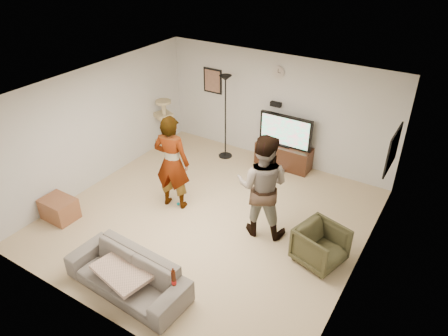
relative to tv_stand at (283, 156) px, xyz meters
The scene contains 24 objects.
floor 2.55m from the tv_stand, 98.20° to the right, with size 5.50×5.50×0.02m, color tan.
ceiling 3.38m from the tv_stand, 98.20° to the right, with size 5.50×5.50×0.02m, color white.
wall_back 1.08m from the tv_stand, 145.83° to the left, with size 5.50×0.04×2.50m, color silver.
wall_front 5.36m from the tv_stand, 93.93° to the right, with size 5.50×0.04×2.50m, color silver.
wall_left 4.11m from the tv_stand, 141.16° to the right, with size 0.04×5.50×2.50m, color silver.
wall_right 3.60m from the tv_stand, 46.36° to the right, with size 0.04×5.50×2.50m, color silver.
wall_clock 1.88m from the tv_stand, 149.22° to the left, with size 0.26×0.26×0.04m, color white.
wall_speaker 1.19m from the tv_stand, 152.86° to the left, with size 0.25×0.10×0.10m, color black.
picture_back 2.47m from the tv_stand, behind, with size 0.42×0.03×0.52m, color brown.
picture_right 2.82m from the tv_stand, 20.91° to the right, with size 0.03×0.78×0.62m, color yellow.
tv_stand is the anchor object (origin of this frame).
console_box 0.46m from the tv_stand, 94.56° to the right, with size 0.40×0.30×0.07m, color silver.
tv 0.63m from the tv_stand, ahead, with size 1.22×0.08×0.72m, color black.
tv_screen 0.63m from the tv_stand, 90.00° to the right, with size 1.12×0.01×0.64m, color #1AD88F.
floor_lamp 1.59m from the tv_stand, 167.51° to the right, with size 0.32×0.32×2.00m, color black.
cat_tree 3.00m from the tv_stand, 166.45° to the right, with size 0.41×0.41×1.28m, color tan.
person_left 2.88m from the tv_stand, 115.14° to the right, with size 0.70×0.46×1.91m, color #94969E.
person_right 2.54m from the tv_stand, 74.88° to the right, with size 0.94×0.73×1.93m, color navy.
sofa 4.68m from the tv_stand, 95.18° to the right, with size 1.98×0.78×0.58m, color #645D58.
throw_blanket 4.69m from the tv_stand, 95.38° to the right, with size 0.90×0.70×0.06m, color #CDA894.
beer_bottle 4.71m from the tv_stand, 84.01° to the right, with size 0.06×0.06×0.25m, color #3C1507.
armchair 3.15m from the tv_stand, 54.35° to the right, with size 0.71×0.74×0.67m, color #34331E.
side_table 4.88m from the tv_stand, 124.46° to the right, with size 0.63×0.47×0.42m, color brown.
toy_ball 2.76m from the tv_stand, 113.77° to the right, with size 0.06×0.06×0.06m, color #098996.
Camera 1 is at (3.58, -5.26, 4.86)m, focal length 33.31 mm.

